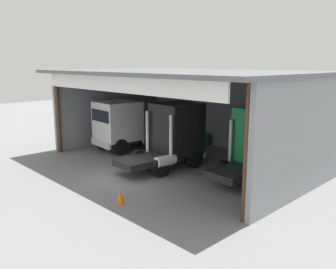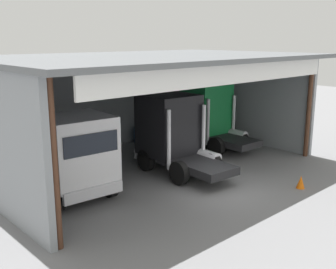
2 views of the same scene
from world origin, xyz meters
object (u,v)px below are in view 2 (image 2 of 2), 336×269
at_px(oil_drum, 79,148).
at_px(tool_cart, 143,135).
at_px(truck_white_center_bay, 73,155).
at_px(traffic_cone, 301,182).
at_px(truck_green_yard_outside, 210,115).
at_px(truck_black_left_bay, 173,132).

bearing_deg(oil_drum, tool_cart, -2.30).
xyz_separation_m(truck_white_center_bay, traffic_cone, (7.64, -5.64, -1.52)).
distance_m(truck_white_center_bay, traffic_cone, 9.62).
height_order(truck_green_yard_outside, tool_cart, truck_green_yard_outside).
distance_m(truck_white_center_bay, oil_drum, 6.22).
bearing_deg(traffic_cone, oil_drum, 112.21).
bearing_deg(tool_cart, traffic_cone, -89.90).
relative_size(truck_green_yard_outside, oil_drum, 5.10).
bearing_deg(truck_green_yard_outside, tool_cart, 125.18).
distance_m(truck_white_center_bay, truck_black_left_bay, 5.29).
relative_size(oil_drum, tool_cart, 0.93).
height_order(truck_white_center_bay, traffic_cone, truck_white_center_bay).
bearing_deg(oil_drum, truck_green_yard_outside, -28.49).
distance_m(truck_black_left_bay, truck_green_yard_outside, 4.87).
bearing_deg(truck_white_center_bay, truck_black_left_bay, -177.37).
xyz_separation_m(truck_green_yard_outside, oil_drum, (-6.61, 3.58, -1.43)).
bearing_deg(truck_black_left_bay, tool_cart, 69.37).
relative_size(truck_white_center_bay, truck_green_yard_outside, 1.09).
relative_size(truck_black_left_bay, traffic_cone, 9.44).
height_order(truck_green_yard_outside, oil_drum, truck_green_yard_outside).
bearing_deg(truck_white_center_bay, traffic_cone, 147.84).
relative_size(truck_green_yard_outside, tool_cart, 4.72).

